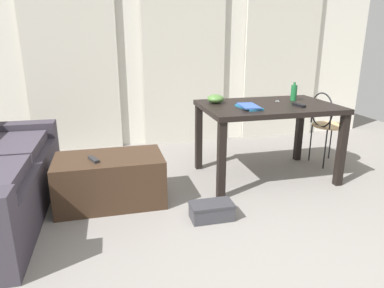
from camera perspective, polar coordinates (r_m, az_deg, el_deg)
name	(u,v)px	position (r m, az deg, el deg)	size (l,w,h in m)	color
ground_plane	(228,195)	(3.41, 5.87, -8.31)	(7.35, 7.35, 0.00)	gray
wall_back	(183,50)	(4.94, -1.50, 15.08)	(5.66, 0.10, 2.56)	silver
curtains	(184,61)	(4.86, -1.26, 13.28)	(4.03, 0.03, 2.26)	beige
coffee_table	(110,180)	(3.27, -13.14, -5.69)	(0.95, 0.55, 0.44)	#382619
craft_table	(268,114)	(3.72, 12.18, 4.78)	(1.36, 0.90, 0.79)	black
wire_chair	(326,120)	(4.33, 20.92, 3.65)	(0.40, 0.41, 0.86)	tan
bottle_near	(294,93)	(3.98, 16.21, 8.03)	(0.07, 0.07, 0.20)	#195B2D
bowl	(216,99)	(3.68, 3.85, 7.34)	(0.18, 0.18, 0.09)	#477033
book_stack	(249,107)	(3.46, 9.23, 6.01)	(0.19, 0.32, 0.03)	#1E668C
tv_remote_on_table	(299,105)	(3.67, 16.98, 6.05)	(0.05, 0.16, 0.02)	black
scissors	(277,100)	(3.93, 13.70, 6.88)	(0.08, 0.11, 0.00)	#9EA0A5
tv_remote_primary	(94,159)	(3.12, -15.70, -2.42)	(0.04, 0.16, 0.03)	#232326
shoebox	(212,211)	(2.97, 3.20, -10.79)	(0.36, 0.20, 0.14)	#38383D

